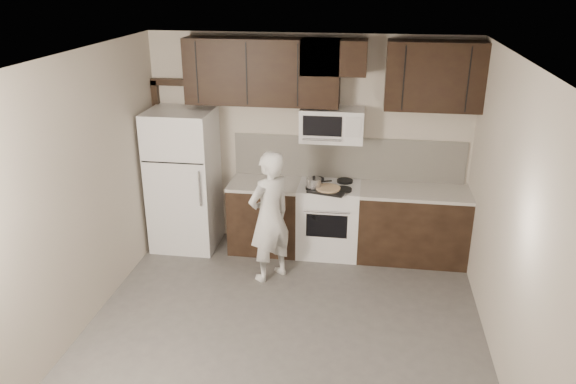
% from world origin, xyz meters
% --- Properties ---
extents(floor, '(4.50, 4.50, 0.00)m').
position_xyz_m(floor, '(0.00, 0.00, 0.00)').
color(floor, '#555250').
rests_on(floor, ground).
extents(back_wall, '(4.00, 0.00, 4.00)m').
position_xyz_m(back_wall, '(0.00, 2.25, 1.35)').
color(back_wall, '#BCB1A0').
rests_on(back_wall, ground).
extents(ceiling, '(4.50, 4.50, 0.00)m').
position_xyz_m(ceiling, '(0.00, 0.00, 2.70)').
color(ceiling, white).
rests_on(ceiling, back_wall).
extents(counter_run, '(2.95, 0.64, 0.91)m').
position_xyz_m(counter_run, '(0.60, 1.94, 0.46)').
color(counter_run, black).
rests_on(counter_run, floor).
extents(stove, '(0.76, 0.66, 0.94)m').
position_xyz_m(stove, '(0.30, 1.94, 0.46)').
color(stove, white).
rests_on(stove, floor).
extents(backsplash, '(2.90, 0.02, 0.54)m').
position_xyz_m(backsplash, '(0.50, 2.24, 1.18)').
color(backsplash, silver).
rests_on(backsplash, counter_run).
extents(upper_cabinets, '(3.48, 0.35, 0.78)m').
position_xyz_m(upper_cabinets, '(0.21, 2.08, 2.28)').
color(upper_cabinets, black).
rests_on(upper_cabinets, back_wall).
extents(microwave, '(0.76, 0.42, 0.40)m').
position_xyz_m(microwave, '(0.30, 2.06, 1.65)').
color(microwave, white).
rests_on(microwave, upper_cabinets).
extents(refrigerator, '(0.80, 0.76, 1.80)m').
position_xyz_m(refrigerator, '(-1.55, 1.89, 0.90)').
color(refrigerator, white).
rests_on(refrigerator, floor).
extents(door_trim, '(0.50, 0.08, 2.12)m').
position_xyz_m(door_trim, '(-1.92, 2.21, 1.25)').
color(door_trim, black).
rests_on(door_trim, floor).
extents(saucepan, '(0.31, 0.18, 0.17)m').
position_xyz_m(saucepan, '(0.12, 1.79, 0.98)').
color(saucepan, silver).
rests_on(saucepan, stove).
extents(baking_tray, '(0.50, 0.42, 0.02)m').
position_xyz_m(baking_tray, '(0.30, 1.76, 0.92)').
color(baking_tray, black).
rests_on(baking_tray, counter_run).
extents(pizza, '(0.36, 0.36, 0.02)m').
position_xyz_m(pizza, '(0.30, 1.76, 0.94)').
color(pizza, '#D1BC8C').
rests_on(pizza, baking_tray).
extents(person, '(0.65, 0.67, 1.55)m').
position_xyz_m(person, '(-0.32, 1.19, 0.78)').
color(person, white).
rests_on(person, floor).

